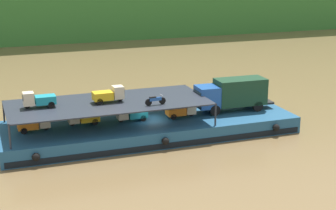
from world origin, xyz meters
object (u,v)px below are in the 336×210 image
at_px(motorcycle_upper_port, 155,100).
at_px(mini_truck_upper_mid, 109,95).
at_px(mini_truck_lower_stern, 34,123).
at_px(mini_truck_lower_mid, 131,113).
at_px(mini_truck_lower_fore, 181,110).
at_px(covered_lorry, 233,94).
at_px(cargo_barge, 150,127).
at_px(mini_truck_lower_aft, 83,117).
at_px(mini_truck_upper_stern, 39,100).

bearing_deg(motorcycle_upper_port, mini_truck_upper_mid, 147.66).
height_order(mini_truck_lower_stern, mini_truck_lower_mid, same).
xyz_separation_m(mini_truck_lower_fore, motorcycle_upper_port, (-3.21, -1.95, 1.74)).
height_order(mini_truck_lower_stern, motorcycle_upper_port, motorcycle_upper_port).
bearing_deg(mini_truck_lower_mid, mini_truck_upper_mid, -174.55).
bearing_deg(mini_truck_upper_mid, mini_truck_lower_mid, 5.45).
height_order(covered_lorry, mini_truck_lower_mid, covered_lorry).
xyz_separation_m(cargo_barge, mini_truck_lower_mid, (-1.67, 0.21, 1.44)).
bearing_deg(motorcycle_upper_port, covered_lorry, 14.91).
xyz_separation_m(mini_truck_lower_stern, motorcycle_upper_port, (10.05, -2.47, 1.74)).
relative_size(mini_truck_lower_stern, mini_truck_lower_aft, 1.00).
bearing_deg(cargo_barge, mini_truck_lower_fore, -5.36).
bearing_deg(mini_truck_upper_stern, mini_truck_lower_aft, 2.82).
bearing_deg(motorcycle_upper_port, mini_truck_lower_fore, 31.29).
height_order(mini_truck_lower_fore, mini_truck_upper_stern, mini_truck_upper_stern).
xyz_separation_m(mini_truck_upper_mid, motorcycle_upper_port, (3.54, -2.24, -0.26)).
distance_m(covered_lorry, mini_truck_upper_stern, 18.17).
bearing_deg(cargo_barge, mini_truck_lower_mid, 172.92).
distance_m(mini_truck_lower_stern, mini_truck_upper_stern, 2.07).
distance_m(mini_truck_lower_stern, mini_truck_upper_mid, 6.81).
bearing_deg(mini_truck_lower_fore, mini_truck_lower_stern, 177.76).
bearing_deg(mini_truck_lower_mid, mini_truck_lower_fore, -5.97).
bearing_deg(mini_truck_lower_stern, mini_truck_upper_mid, -1.98).
bearing_deg(mini_truck_upper_stern, mini_truck_upper_mid, -3.93).
bearing_deg(mini_truck_upper_stern, cargo_barge, -2.49).
bearing_deg(mini_truck_lower_fore, mini_truck_lower_aft, 174.37).
distance_m(cargo_barge, mini_truck_lower_mid, 2.21).
relative_size(mini_truck_lower_mid, motorcycle_upper_port, 1.45).
bearing_deg(mini_truck_lower_fore, cargo_barge, 174.64).
relative_size(mini_truck_lower_aft, mini_truck_upper_stern, 1.01).
height_order(covered_lorry, mini_truck_lower_aft, covered_lorry).
height_order(mini_truck_upper_stern, mini_truck_upper_mid, same).
relative_size(cargo_barge, mini_truck_lower_stern, 9.72).
bearing_deg(cargo_barge, mini_truck_lower_aft, 174.23).
bearing_deg(covered_lorry, mini_truck_upper_stern, 178.84).
xyz_separation_m(mini_truck_upper_stern, motorcycle_upper_port, (9.55, -2.66, -0.26)).
distance_m(mini_truck_lower_fore, mini_truck_upper_mid, 7.05).
relative_size(covered_lorry, mini_truck_upper_stern, 2.88).
relative_size(mini_truck_lower_fore, mini_truck_upper_stern, 1.01).
distance_m(mini_truck_lower_aft, mini_truck_lower_mid, 4.34).
height_order(cargo_barge, mini_truck_lower_mid, mini_truck_lower_mid).
bearing_deg(mini_truck_upper_mid, motorcycle_upper_port, -32.34).
distance_m(covered_lorry, mini_truck_upper_mid, 12.18).
xyz_separation_m(mini_truck_lower_stern, mini_truck_upper_mid, (6.51, -0.23, 2.00)).
xyz_separation_m(cargo_barge, mini_truck_upper_mid, (-3.72, 0.01, 3.44)).
relative_size(mini_truck_lower_stern, mini_truck_lower_mid, 1.00).
distance_m(cargo_barge, covered_lorry, 8.76).
bearing_deg(mini_truck_lower_mid, mini_truck_lower_aft, 174.73).
distance_m(mini_truck_lower_stern, mini_truck_lower_aft, 4.26).
distance_m(mini_truck_lower_fore, mini_truck_upper_stern, 12.93).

